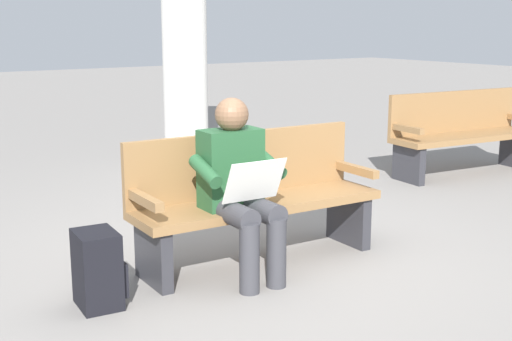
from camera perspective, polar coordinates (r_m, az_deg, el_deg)
ground_plane at (r=4.95m, az=0.25°, el=-7.47°), size 40.00×40.00×0.00m
bench_near at (r=4.87m, az=-0.19°, el=-2.14°), size 1.82×0.55×0.90m
person_seated at (r=4.51m, az=-1.37°, el=-1.09°), size 0.58×0.58×1.18m
backpack at (r=4.25m, az=-12.77°, el=-7.91°), size 0.29×0.32×0.46m
bench_far at (r=8.00m, az=16.48°, el=3.01°), size 1.84×0.66×0.90m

